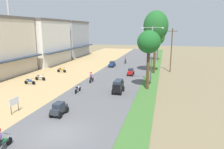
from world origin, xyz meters
TOP-DOWN VIEW (x-y plane):
  - ground_plane at (0.00, 0.00)m, footprint 180.00×180.00m
  - road_strip at (0.00, 0.00)m, footprint 9.00×140.00m
  - median_strip at (5.70, 0.00)m, footprint 2.40×140.00m
  - shophouse_mid at (-19.98, 29.77)m, footprint 9.88×12.94m
  - shophouse_far at (-19.98, 43.81)m, footprint 9.58×12.61m
  - parked_motorbike_nearest at (-11.19, 12.33)m, footprint 1.80×0.54m
  - parked_motorbike_second at (-11.12, 14.87)m, footprint 1.80×0.54m
  - parked_motorbike_third at (-10.78, 21.32)m, footprint 1.80×0.54m
  - street_signboard at (-6.15, 2.76)m, footprint 0.06×1.30m
  - median_tree_nearest at (5.58, 14.23)m, footprint 3.02×3.02m
  - median_tree_second at (5.88, 24.95)m, footprint 4.32×4.32m
  - median_tree_third at (5.75, 41.01)m, footprint 3.51×3.51m
  - streetlamp_near at (5.80, 17.04)m, footprint 3.16×0.20m
  - streetlamp_mid at (5.80, 35.54)m, footprint 3.16×0.20m
  - streetlamp_far at (5.80, 46.75)m, footprint 3.16×0.20m
  - utility_pole_near at (8.81, 27.03)m, footprint 1.80×0.20m
  - car_hatchback_charcoal at (-1.70, 3.26)m, footprint 1.04×2.00m
  - car_van_black at (2.17, 11.43)m, footprint 1.19×2.41m
  - car_hatchback_red at (2.09, 21.90)m, footprint 1.04×2.00m
  - car_sedan_blue at (-3.08, 29.15)m, footprint 1.10×2.26m
  - motorbike_foreground_rider at (-2.58, -2.99)m, footprint 0.54×1.80m
  - motorbike_ahead_second at (-2.88, 10.44)m, footprint 0.54×1.80m
  - motorbike_ahead_third at (-2.93, 15.67)m, footprint 0.54×1.80m
  - motorbike_ahead_fourth at (-1.13, 34.23)m, footprint 0.54×1.80m

SIDE VIEW (x-z plane):
  - ground_plane at x=0.00m, z-range 0.00..0.00m
  - median_strip at x=5.70m, z-range 0.00..0.06m
  - road_strip at x=0.00m, z-range 0.00..0.08m
  - parked_motorbike_nearest at x=-11.19m, z-range 0.08..1.02m
  - parked_motorbike_second at x=-11.12m, z-range 0.08..1.02m
  - parked_motorbike_third at x=-10.78m, z-range 0.08..1.02m
  - motorbike_ahead_second at x=-2.88m, z-range 0.10..1.04m
  - car_sedan_blue at x=-3.08m, z-range 0.15..1.34m
  - car_hatchback_charcoal at x=-1.70m, z-range 0.13..1.36m
  - car_hatchback_red at x=2.09m, z-range 0.13..1.36m
  - motorbike_foreground_rider at x=-2.58m, z-range 0.03..1.69m
  - motorbike_ahead_third at x=-2.93m, z-range 0.03..1.69m
  - motorbike_ahead_fourth at x=-1.13m, z-range 0.03..1.69m
  - car_van_black at x=2.17m, z-range 0.19..1.86m
  - street_signboard at x=-6.15m, z-range 0.36..1.86m
  - utility_pole_near at x=8.81m, z-range 0.19..8.26m
  - streetlamp_mid at x=5.80m, z-range 0.65..7.96m
  - streetlamp_far at x=5.80m, z-range 0.65..8.43m
  - streetlamp_near at x=5.80m, z-range 0.66..8.94m
  - shophouse_mid at x=-19.98m, z-range 0.00..10.10m
  - shophouse_far at x=-19.98m, z-range 0.00..10.10m
  - median_tree_third at x=5.75m, z-range 2.00..9.77m
  - median_tree_nearest at x=5.58m, z-range 2.36..10.16m
  - median_tree_second at x=5.88m, z-range 2.90..13.98m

